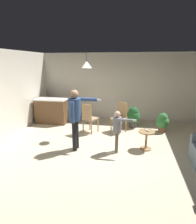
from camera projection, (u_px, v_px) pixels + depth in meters
The scene contains 12 objects.
ground at pixel (105, 151), 5.09m from camera, with size 7.68×7.68×0.00m, color beige.
wall_back at pixel (118, 86), 7.78m from camera, with size 6.40×0.10×2.70m, color silver.
kitchen_counter at pixel (52, 111), 7.40m from camera, with size 1.26×0.66×0.95m.
side_table_by_couch at pixel (146, 138), 5.12m from camera, with size 0.44×0.44×0.52m.
person_adult at pixel (75, 113), 4.93m from camera, with size 0.82×0.48×1.64m.
person_child at pixel (118, 127), 4.87m from camera, with size 0.59×0.32×1.12m.
dining_chair_by_counter at pixel (120, 116), 6.41m from camera, with size 0.58×0.58×1.00m.
dining_chair_near_wall at pixel (89, 117), 6.28m from camera, with size 0.56×0.56×1.00m.
potted_plant_corner at pixel (133, 116), 6.86m from camera, with size 0.50×0.50×0.76m.
potted_plant_by_wall at pixel (162, 122), 6.41m from camera, with size 0.43×0.43×0.66m.
spare_remote_on_table at pixel (147, 131), 5.07m from camera, with size 0.04×0.13×0.04m, color white.
ceiling_light_pendant at pixel (87, 65), 5.60m from camera, with size 0.32×0.32×0.55m.
Camera 1 is at (0.69, -4.61, 2.31)m, focal length 30.28 mm.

